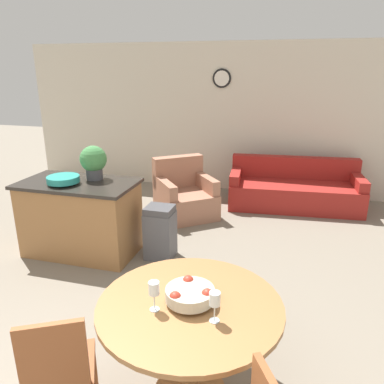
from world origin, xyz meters
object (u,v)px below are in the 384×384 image
(couch, at_px, (294,190))
(wine_glass_left, at_px, (154,289))
(wine_glass_right, at_px, (215,300))
(armchair, at_px, (185,197))
(fruit_bowl, at_px, (190,294))
(dining_table, at_px, (190,325))
(dining_chair_near_left, at_px, (58,368))
(teal_bowl, at_px, (63,179))
(potted_plant, at_px, (93,161))
(kitchen_island, at_px, (81,218))
(trash_bin, at_px, (160,232))

(couch, bearing_deg, wine_glass_left, -106.01)
(wine_glass_right, distance_m, armchair, 3.74)
(wine_glass_right, bearing_deg, fruit_bowl, 144.80)
(dining_table, height_order, fruit_bowl, fruit_bowl)
(dining_chair_near_left, relative_size, fruit_bowl, 2.79)
(teal_bowl, xyz_separation_m, potted_plant, (0.25, 0.29, 0.17))
(wine_glass_left, relative_size, couch, 0.09)
(couch, xyz_separation_m, armchair, (-1.67, -0.88, 0.02))
(dining_chair_near_left, height_order, teal_bowl, teal_bowl)
(wine_glass_left, bearing_deg, dining_table, 32.90)
(wine_glass_right, distance_m, potted_plant, 2.88)
(teal_bowl, relative_size, potted_plant, 0.90)
(wine_glass_right, bearing_deg, couch, 84.28)
(wine_glass_left, distance_m, couch, 4.48)
(dining_table, height_order, armchair, armchair)
(wine_glass_left, height_order, potted_plant, potted_plant)
(potted_plant, relative_size, armchair, 0.36)
(fruit_bowl, bearing_deg, teal_bowl, 140.86)
(dining_table, bearing_deg, kitchen_island, 137.34)
(dining_table, bearing_deg, wine_glass_left, -147.10)
(dining_chair_near_left, distance_m, armchair, 3.84)
(trash_bin, xyz_separation_m, armchair, (-0.12, 1.44, -0.03))
(wine_glass_right, bearing_deg, dining_table, 144.87)
(fruit_bowl, xyz_separation_m, trash_bin, (-0.92, 1.91, -0.51))
(dining_chair_near_left, xyz_separation_m, armchair, (-0.33, 3.82, -0.19))
(dining_chair_near_left, height_order, armchair, dining_chair_near_left)
(wine_glass_left, xyz_separation_m, wine_glass_right, (0.39, -0.01, 0.00))
(wine_glass_left, height_order, couch, wine_glass_left)
(dining_table, relative_size, fruit_bowl, 3.81)
(dining_chair_near_left, xyz_separation_m, kitchen_island, (-1.22, 2.25, -0.03))
(teal_bowl, bearing_deg, armchair, 59.57)
(dining_chair_near_left, bearing_deg, trash_bin, 66.36)
(dining_chair_near_left, distance_m, kitchen_island, 2.56)
(kitchen_island, height_order, couch, kitchen_island)
(fruit_bowl, height_order, armchair, fruit_bowl)
(teal_bowl, bearing_deg, wine_glass_right, -38.81)
(dining_chair_near_left, height_order, trash_bin, dining_chair_near_left)
(dining_table, distance_m, fruit_bowl, 0.25)
(kitchen_island, distance_m, potted_plant, 0.73)
(trash_bin, bearing_deg, teal_bowl, -167.25)
(teal_bowl, height_order, trash_bin, teal_bowl)
(couch, height_order, armchair, armchair)
(fruit_bowl, relative_size, trash_bin, 0.49)
(teal_bowl, bearing_deg, potted_plant, 48.80)
(couch, bearing_deg, dining_table, -103.71)
(teal_bowl, bearing_deg, dining_table, -39.14)
(dining_table, relative_size, armchair, 1.05)
(wine_glass_left, bearing_deg, wine_glass_right, -1.11)
(dining_table, xyz_separation_m, teal_bowl, (-2.03, 1.65, 0.40))
(wine_glass_right, xyz_separation_m, teal_bowl, (-2.23, 1.79, 0.07))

